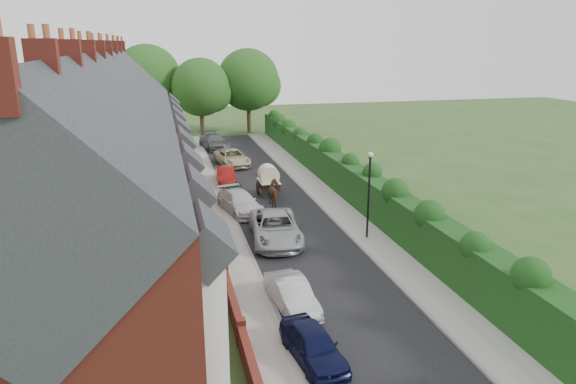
{
  "coord_description": "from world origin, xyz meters",
  "views": [
    {
      "loc": [
        -7.7,
        -21.88,
        10.99
      ],
      "look_at": [
        -0.5,
        7.25,
        2.2
      ],
      "focal_mm": 32.0,
      "sensor_mm": 36.0,
      "label": 1
    }
  ],
  "objects_px": {
    "car_navy": "(313,345)",
    "car_grey": "(214,142)",
    "car_green": "(235,195)",
    "horse": "(275,193)",
    "horse_cart": "(269,179)",
    "car_white": "(240,202)",
    "car_silver_b": "(275,228)",
    "car_red": "(225,175)",
    "lamppost": "(369,184)",
    "car_beige": "(232,158)",
    "car_silver_a": "(292,294)"
  },
  "relations": [
    {
      "from": "car_navy",
      "to": "car_white",
      "type": "bearing_deg",
      "value": 82.38
    },
    {
      "from": "car_white",
      "to": "horse",
      "type": "bearing_deg",
      "value": 6.25
    },
    {
      "from": "car_silver_b",
      "to": "car_grey",
      "type": "height_order",
      "value": "car_silver_b"
    },
    {
      "from": "car_navy",
      "to": "car_grey",
      "type": "bearing_deg",
      "value": 81.53
    },
    {
      "from": "car_beige",
      "to": "horse",
      "type": "relative_size",
      "value": 2.56
    },
    {
      "from": "car_navy",
      "to": "horse_cart",
      "type": "distance_m",
      "value": 20.54
    },
    {
      "from": "car_navy",
      "to": "car_silver_a",
      "type": "bearing_deg",
      "value": 79.51
    },
    {
      "from": "car_navy",
      "to": "horse",
      "type": "height_order",
      "value": "horse"
    },
    {
      "from": "car_silver_b",
      "to": "horse_cart",
      "type": "distance_m",
      "value": 8.9
    },
    {
      "from": "horse_cart",
      "to": "horse",
      "type": "bearing_deg",
      "value": -90.0
    },
    {
      "from": "lamppost",
      "to": "car_red",
      "type": "distance_m",
      "value": 15.8
    },
    {
      "from": "car_green",
      "to": "car_red",
      "type": "distance_m",
      "value": 5.6
    },
    {
      "from": "lamppost",
      "to": "car_silver_b",
      "type": "relative_size",
      "value": 0.89
    },
    {
      "from": "horse",
      "to": "car_white",
      "type": "bearing_deg",
      "value": 18.15
    },
    {
      "from": "car_green",
      "to": "car_grey",
      "type": "distance_m",
      "value": 19.76
    },
    {
      "from": "car_silver_b",
      "to": "horse",
      "type": "distance_m",
      "value": 6.69
    },
    {
      "from": "horse",
      "to": "lamppost",
      "type": "bearing_deg",
      "value": 115.24
    },
    {
      "from": "car_red",
      "to": "car_beige",
      "type": "xyz_separation_m",
      "value": [
        1.4,
        6.11,
        0.08
      ]
    },
    {
      "from": "car_green",
      "to": "car_silver_a",
      "type": "bearing_deg",
      "value": -87.16
    },
    {
      "from": "car_red",
      "to": "horse_cart",
      "type": "height_order",
      "value": "horse_cart"
    },
    {
      "from": "car_red",
      "to": "horse",
      "type": "relative_size",
      "value": 1.93
    },
    {
      "from": "car_beige",
      "to": "car_grey",
      "type": "distance_m",
      "value": 8.09
    },
    {
      "from": "car_white",
      "to": "car_silver_b",
      "type": "bearing_deg",
      "value": -91.16
    },
    {
      "from": "car_silver_a",
      "to": "car_silver_b",
      "type": "bearing_deg",
      "value": 76.93
    },
    {
      "from": "car_silver_b",
      "to": "car_red",
      "type": "height_order",
      "value": "car_silver_b"
    },
    {
      "from": "car_grey",
      "to": "horse_cart",
      "type": "distance_m",
      "value": 18.72
    },
    {
      "from": "car_grey",
      "to": "car_red",
      "type": "bearing_deg",
      "value": -102.93
    },
    {
      "from": "car_silver_b",
      "to": "horse_cart",
      "type": "bearing_deg",
      "value": 86.35
    },
    {
      "from": "car_red",
      "to": "horse_cart",
      "type": "bearing_deg",
      "value": -57.16
    },
    {
      "from": "car_beige",
      "to": "car_grey",
      "type": "xyz_separation_m",
      "value": [
        -0.82,
        8.04,
        0.06
      ]
    },
    {
      "from": "car_silver_a",
      "to": "car_beige",
      "type": "relative_size",
      "value": 0.74
    },
    {
      "from": "car_silver_b",
      "to": "car_white",
      "type": "relative_size",
      "value": 1.19
    },
    {
      "from": "car_green",
      "to": "car_red",
      "type": "relative_size",
      "value": 0.98
    },
    {
      "from": "car_grey",
      "to": "horse_cart",
      "type": "xyz_separation_m",
      "value": [
        2.06,
        -18.59,
        0.57
      ]
    },
    {
      "from": "lamppost",
      "to": "car_green",
      "type": "relative_size",
      "value": 1.33
    },
    {
      "from": "car_navy",
      "to": "car_white",
      "type": "xyz_separation_m",
      "value": [
        0.0,
        17.19,
        0.07
      ]
    },
    {
      "from": "car_navy",
      "to": "car_grey",
      "type": "xyz_separation_m",
      "value": [
        0.58,
        38.95,
        0.16
      ]
    },
    {
      "from": "car_silver_a",
      "to": "horse_cart",
      "type": "distance_m",
      "value": 16.7
    },
    {
      "from": "car_beige",
      "to": "car_silver_a",
      "type": "bearing_deg",
      "value": -100.87
    },
    {
      "from": "car_grey",
      "to": "horse_cart",
      "type": "height_order",
      "value": "horse_cart"
    },
    {
      "from": "car_red",
      "to": "lamppost",
      "type": "bearing_deg",
      "value": -63.58
    },
    {
      "from": "car_red",
      "to": "car_silver_b",
      "type": "bearing_deg",
      "value": -82.66
    },
    {
      "from": "car_grey",
      "to": "horse",
      "type": "bearing_deg",
      "value": -94.96
    },
    {
      "from": "car_silver_b",
      "to": "car_beige",
      "type": "xyz_separation_m",
      "value": [
        0.2,
        19.31,
        -0.07
      ]
    },
    {
      "from": "car_navy",
      "to": "car_silver_a",
      "type": "xyz_separation_m",
      "value": [
        0.19,
        3.85,
        0.01
      ]
    },
    {
      "from": "car_silver_a",
      "to": "car_grey",
      "type": "xyz_separation_m",
      "value": [
        0.38,
        35.1,
        0.15
      ]
    },
    {
      "from": "lamppost",
      "to": "car_silver_b",
      "type": "xyz_separation_m",
      "value": [
        -5.2,
        1.0,
        -2.49
      ]
    },
    {
      "from": "car_green",
      "to": "horse",
      "type": "bearing_deg",
      "value": -19.96
    },
    {
      "from": "car_silver_a",
      "to": "car_red",
      "type": "bearing_deg",
      "value": 84.85
    },
    {
      "from": "car_green",
      "to": "car_grey",
      "type": "relative_size",
      "value": 0.71
    }
  ]
}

